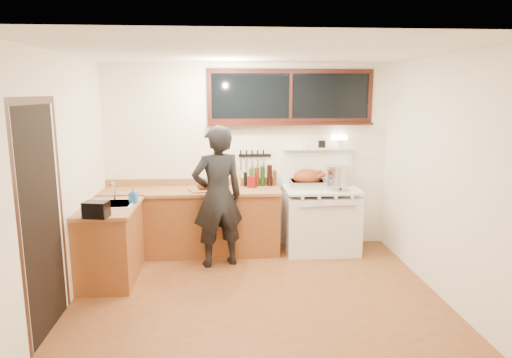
{
  "coord_description": "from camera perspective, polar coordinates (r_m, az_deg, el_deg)",
  "views": [
    {
      "loc": [
        -0.36,
        -4.66,
        2.21
      ],
      "look_at": [
        0.05,
        0.85,
        1.15
      ],
      "focal_mm": 32.0,
      "sensor_mm": 36.0,
      "label": 1
    }
  ],
  "objects": [
    {
      "name": "roast_turkey",
      "position": [
        6.36,
        6.44,
        -0.13
      ],
      "size": [
        0.53,
        0.38,
        0.26
      ],
      "color": "silver",
      "rests_on": "vintage_stove"
    },
    {
      "name": "toaster",
      "position": [
        5.11,
        -19.35,
        -3.62
      ],
      "size": [
        0.28,
        0.22,
        0.17
      ],
      "color": "black",
      "rests_on": "counter_left"
    },
    {
      "name": "ground_plane",
      "position": [
        5.17,
        0.16,
        -14.55
      ],
      "size": [
        4.0,
        3.5,
        0.02
      ],
      "primitive_type": "cube",
      "color": "brown"
    },
    {
      "name": "sink_unit",
      "position": [
        5.68,
        -17.58,
        -3.53
      ],
      "size": [
        0.5,
        0.45,
        0.37
      ],
      "color": "white",
      "rests_on": "counter_left"
    },
    {
      "name": "counter_left",
      "position": [
        5.73,
        -17.72,
        -7.55
      ],
      "size": [
        0.64,
        1.09,
        0.9
      ],
      "color": "brown",
      "rests_on": "ground"
    },
    {
      "name": "cutting_board",
      "position": [
        6.16,
        -6.4,
        -0.97
      ],
      "size": [
        0.47,
        0.41,
        0.14
      ],
      "color": "#9C653D",
      "rests_on": "counter_back"
    },
    {
      "name": "room_shell",
      "position": [
        4.71,
        0.17,
        4.03
      ],
      "size": [
        4.1,
        3.6,
        2.65
      ],
      "color": "white",
      "rests_on": "ground"
    },
    {
      "name": "soap_bottle",
      "position": [
        5.64,
        -15.1,
        -1.98
      ],
      "size": [
        0.1,
        0.1,
        0.19
      ],
      "color": "blue",
      "rests_on": "counter_left"
    },
    {
      "name": "bottle_cluster",
      "position": [
        6.42,
        0.4,
        0.24
      ],
      "size": [
        0.57,
        0.07,
        0.3
      ],
      "color": "black",
      "rests_on": "counter_back"
    },
    {
      "name": "knife_strip",
      "position": [
        6.47,
        -0.3,
        2.87
      ],
      "size": [
        0.46,
        0.03,
        0.28
      ],
      "color": "black",
      "rests_on": "room_shell"
    },
    {
      "name": "left_doorway",
      "position": [
        4.56,
        -25.13,
        -4.45
      ],
      "size": [
        0.02,
        1.04,
        2.17
      ],
      "color": "black",
      "rests_on": "ground"
    },
    {
      "name": "vintage_stove",
      "position": [
        6.46,
        8.09,
        -4.89
      ],
      "size": [
        1.02,
        0.74,
        1.61
      ],
      "color": "white",
      "rests_on": "ground"
    },
    {
      "name": "pitcher",
      "position": [
        6.45,
        -0.91,
        -0.16
      ],
      "size": [
        0.09,
        0.09,
        0.16
      ],
      "color": "white",
      "rests_on": "counter_back"
    },
    {
      "name": "coffee_tin",
      "position": [
        6.32,
        -0.51,
        -0.37
      ],
      "size": [
        0.13,
        0.12,
        0.16
      ],
      "color": "maroon",
      "rests_on": "counter_back"
    },
    {
      "name": "pot_lid",
      "position": [
        6.22,
        10.53,
        -1.37
      ],
      "size": [
        0.32,
        0.32,
        0.04
      ],
      "color": "silver",
      "rests_on": "vintage_stove"
    },
    {
      "name": "stockpot",
      "position": [
        6.55,
        10.15,
        0.45
      ],
      "size": [
        0.4,
        0.4,
        0.29
      ],
      "color": "silver",
      "rests_on": "vintage_stove"
    },
    {
      "name": "man",
      "position": [
        5.79,
        -4.81,
        -2.22
      ],
      "size": [
        0.76,
        0.61,
        1.81
      ],
      "color": "black",
      "rests_on": "ground"
    },
    {
      "name": "saucepan",
      "position": [
        6.5,
        8.41,
        -0.31
      ],
      "size": [
        0.22,
        0.3,
        0.12
      ],
      "color": "silver",
      "rests_on": "vintage_stove"
    },
    {
      "name": "back_window",
      "position": [
        6.45,
        4.36,
        9.53
      ],
      "size": [
        2.32,
        0.13,
        0.77
      ],
      "color": "black",
      "rests_on": "room_shell"
    },
    {
      "name": "counter_back",
      "position": [
        6.37,
        -8.09,
        -5.24
      ],
      "size": [
        2.44,
        0.64,
        1.0
      ],
      "color": "brown",
      "rests_on": "ground"
    }
  ]
}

